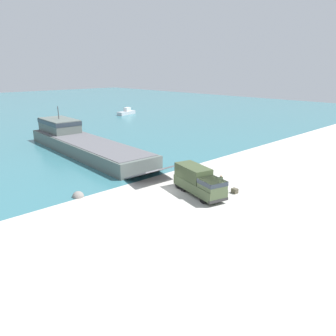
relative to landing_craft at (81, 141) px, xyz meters
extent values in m
plane|color=#B7B5AD|center=(-2.84, -24.51, -1.65)|extent=(240.00, 240.00, 0.00)
cube|color=#56605B|center=(-0.12, -2.32, -0.58)|extent=(8.66, 32.39, 2.14)
cube|color=#56565B|center=(-0.12, -2.32, 0.53)|extent=(8.03, 31.08, 0.08)
cube|color=#56605B|center=(0.45, 8.72, 1.73)|extent=(5.38, 9.22, 2.48)
cube|color=#28333D|center=(0.45, 8.72, 2.45)|extent=(5.52, 9.32, 0.74)
cylinder|color=#3F3F42|center=(0.45, 8.72, 4.17)|extent=(0.16, 0.16, 2.40)
cube|color=#56565B|center=(-1.06, -20.70, -0.50)|extent=(6.22, 5.10, 2.12)
cube|color=#475638|center=(-0.68, -28.24, -0.65)|extent=(4.14, 7.83, 1.14)
cube|color=#475638|center=(-1.27, -30.63, 0.39)|extent=(2.80, 3.01, 0.95)
cube|color=#28333D|center=(-1.27, -30.63, 0.63)|extent=(2.88, 3.05, 0.48)
cube|color=#3C492E|center=(-0.37, -27.01, 0.69)|extent=(3.38, 5.15, 1.55)
cube|color=#2D2D2D|center=(-1.56, -31.78, -1.07)|extent=(2.43, 0.83, 0.32)
cylinder|color=black|center=(-0.27, -30.73, -1.00)|extent=(0.66, 1.35, 1.31)
cylinder|color=black|center=(-2.20, -30.24, -1.00)|extent=(0.66, 1.35, 1.31)
cylinder|color=black|center=(0.72, -26.77, -1.00)|extent=(0.66, 1.35, 1.31)
cylinder|color=black|center=(-1.22, -26.28, -1.00)|extent=(0.66, 1.35, 1.31)
cylinder|color=black|center=(0.99, -25.70, -1.00)|extent=(0.66, 1.35, 1.31)
cylinder|color=black|center=(-0.95, -25.22, -1.00)|extent=(0.66, 1.35, 1.31)
cylinder|color=#475638|center=(2.66, -28.69, -1.23)|extent=(0.14, 0.14, 0.83)
cylinder|color=#475638|center=(2.79, -28.82, -1.23)|extent=(0.14, 0.14, 0.83)
cube|color=#475638|center=(2.72, -28.75, -0.50)|extent=(0.48, 0.48, 0.65)
sphere|color=tan|center=(2.72, -28.75, -0.06)|extent=(0.22, 0.22, 0.22)
cube|color=#B7BABF|center=(33.82, 32.47, -1.13)|extent=(7.03, 3.51, 1.03)
cube|color=silver|center=(34.31, 32.59, -0.06)|extent=(2.30, 1.81, 1.13)
cube|color=#4C4738|center=(2.68, -30.84, -1.36)|extent=(0.62, 0.73, 0.57)
sphere|color=gray|center=(7.05, -19.97, -1.65)|extent=(1.13, 1.13, 1.13)
sphere|color=gray|center=(-11.20, -19.34, -1.65)|extent=(1.33, 1.33, 1.33)
sphere|color=gray|center=(6.46, -19.74, -1.65)|extent=(0.85, 0.85, 0.85)
camera|label=1|loc=(-27.52, -51.43, 12.37)|focal=35.00mm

